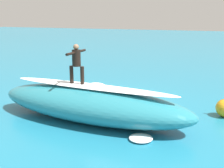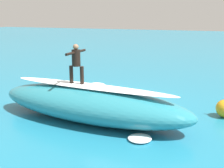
{
  "view_description": "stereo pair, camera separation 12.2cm",
  "coord_description": "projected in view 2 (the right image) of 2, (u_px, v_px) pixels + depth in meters",
  "views": [
    {
      "loc": [
        -4.54,
        11.36,
        3.82
      ],
      "look_at": [
        -0.37,
        0.87,
        1.06
      ],
      "focal_mm": 45.8,
      "sensor_mm": 36.0,
      "label": 1
    },
    {
      "loc": [
        -4.66,
        11.32,
        3.82
      ],
      "look_at": [
        -0.37,
        0.87,
        1.06
      ],
      "focal_mm": 45.8,
      "sensor_mm": 36.0,
      "label": 2
    }
  ],
  "objects": [
    {
      "name": "foam_patch_near",
      "position": [
        106.0,
        116.0,
        10.85
      ],
      "size": [
        1.06,
        1.25,
        0.12
      ],
      "primitive_type": "ellipsoid",
      "rotation": [
        0.0,
        0.0,
        1.98
      ],
      "color": "white",
      "rests_on": "ground_plane"
    },
    {
      "name": "surfer_riding",
      "position": [
        76.0,
        61.0,
        10.3
      ],
      "size": [
        0.58,
        1.38,
        1.45
      ],
      "rotation": [
        0.0,
        0.0,
        0.01
      ],
      "color": "black",
      "rests_on": "surfboard_riding"
    },
    {
      "name": "wave_crest",
      "position": [
        90.0,
        104.0,
        10.43
      ],
      "size": [
        7.84,
        2.79,
        1.26
      ],
      "primitive_type": "ellipsoid",
      "rotation": [
        0.0,
        0.0,
        -0.07
      ],
      "color": "teal",
      "rests_on": "ground_plane"
    },
    {
      "name": "foam_patch_mid",
      "position": [
        140.0,
        138.0,
        8.89
      ],
      "size": [
        1.02,
        1.02,
        0.13
      ],
      "primitive_type": "ellipsoid",
      "rotation": [
        0.0,
        0.0,
        0.52
      ],
      "color": "white",
      "rests_on": "ground_plane"
    },
    {
      "name": "surfer_paddling",
      "position": [
        142.0,
        96.0,
        12.98
      ],
      "size": [
        0.72,
        1.79,
        0.33
      ],
      "rotation": [
        0.0,
        0.0,
        1.31
      ],
      "color": "black",
      "rests_on": "surfboard_paddling"
    },
    {
      "name": "wave_foam_lip",
      "position": [
        90.0,
        86.0,
        10.28
      ],
      "size": [
        6.59,
        1.23,
        0.08
      ],
      "primitive_type": "ellipsoid",
      "rotation": [
        0.0,
        0.0,
        -0.07
      ],
      "color": "white",
      "rests_on": "wave_crest"
    },
    {
      "name": "surfboard_riding",
      "position": [
        77.0,
        85.0,
        10.51
      ],
      "size": [
        2.12,
        0.54,
        0.08
      ],
      "primitive_type": "ellipsoid",
      "rotation": [
        0.0,
        0.0,
        0.01
      ],
      "color": "silver",
      "rests_on": "wave_crest"
    },
    {
      "name": "ground_plane",
      "position": [
        112.0,
        102.0,
        12.79
      ],
      "size": [
        120.0,
        120.0,
        0.0
      ],
      "primitive_type": "plane",
      "color": "teal"
    },
    {
      "name": "foam_patch_far",
      "position": [
        98.0,
        85.0,
        15.56
      ],
      "size": [
        1.28,
        1.22,
        0.15
      ],
      "primitive_type": "ellipsoid",
      "rotation": [
        0.0,
        0.0,
        2.57
      ],
      "color": "white",
      "rests_on": "ground_plane"
    },
    {
      "name": "surfboard_paddling",
      "position": [
        141.0,
        100.0,
        12.91
      ],
      "size": [
        1.07,
        2.21,
        0.07
      ],
      "primitive_type": "ellipsoid",
      "rotation": [
        0.0,
        0.0,
        1.31
      ],
      "color": "#33B2D1",
      "rests_on": "ground_plane"
    }
  ]
}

